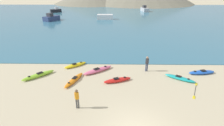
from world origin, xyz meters
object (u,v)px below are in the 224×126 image
moored_boat_4 (145,9)px  moored_boat_2 (56,10)px  kayak_on_sand_2 (98,70)px  person_near_waterline (147,63)px  person_near_foreground (77,98)px  kayak_on_sand_0 (202,72)px  kayak_on_sand_3 (75,65)px  kayak_on_sand_5 (117,80)px  kayak_on_sand_6 (74,80)px  moored_boat_3 (51,18)px  kayak_on_sand_4 (38,75)px  loose_paddle (195,90)px  kayak_on_sand_1 (180,78)px  moored_boat_1 (105,17)px

moored_boat_4 → moored_boat_2: bearing=-175.1°
kayak_on_sand_2 → person_near_waterline: bearing=2.2°
moored_boat_4 → person_near_foreground: bearing=-103.7°
kayak_on_sand_0 → moored_boat_2: moored_boat_2 is taller
kayak_on_sand_3 → moored_boat_4: 48.97m
kayak_on_sand_3 → kayak_on_sand_5: bearing=-35.5°
kayak_on_sand_6 → moored_boat_4: (14.33, 50.00, 0.64)m
moored_boat_2 → moored_boat_3: size_ratio=0.83×
kayak_on_sand_2 → kayak_on_sand_4: bearing=-167.9°
kayak_on_sand_4 → moored_boat_2: (-12.78, 46.51, 0.48)m
kayak_on_sand_6 → person_near_waterline: person_near_waterline is taller
kayak_on_sand_2 → person_near_waterline: (5.14, 0.20, 0.78)m
kayak_on_sand_0 → kayak_on_sand_2: size_ratio=0.90×
kayak_on_sand_0 → kayak_on_sand_3: (-13.41, 1.59, -0.00)m
kayak_on_sand_6 → loose_paddle: (10.87, -1.43, -0.13)m
moored_boat_4 → kayak_on_sand_0: bearing=-91.8°
kayak_on_sand_4 → moored_boat_2: moored_boat_2 is taller
kayak_on_sand_0 → kayak_on_sand_4: kayak_on_sand_4 is taller
kayak_on_sand_5 → kayak_on_sand_0: bearing=11.5°
kayak_on_sand_1 → person_near_waterline: bearing=149.0°
person_near_waterline → moored_boat_4: 48.24m
kayak_on_sand_1 → moored_boat_1: (-9.05, 33.11, 0.54)m
kayak_on_sand_4 → moored_boat_4: 52.38m
kayak_on_sand_3 → kayak_on_sand_5: 5.77m
kayak_on_sand_3 → moored_boat_2: size_ratio=0.65×
kayak_on_sand_6 → person_near_foreground: bearing=-73.9°
kayak_on_sand_2 → kayak_on_sand_5: size_ratio=1.15×
kayak_on_sand_3 → kayak_on_sand_6: size_ratio=0.79×
moored_boat_3 → person_near_foreground: bearing=-68.7°
kayak_on_sand_3 → kayak_on_sand_6: kayak_on_sand_3 is taller
kayak_on_sand_1 → kayak_on_sand_3: kayak_on_sand_3 is taller
kayak_on_sand_2 → moored_boat_3: bearing=116.7°
kayak_on_sand_3 → moored_boat_3: bearing=113.3°
person_near_foreground → person_near_waterline: 8.73m
kayak_on_sand_1 → moored_boat_4: moored_boat_4 is taller
person_near_waterline → moored_boat_4: moored_boat_4 is taller
person_near_foreground → moored_boat_4: (13.19, 53.97, -0.13)m
kayak_on_sand_3 → person_near_waterline: size_ratio=1.47×
kayak_on_sand_6 → loose_paddle: bearing=-7.5°
kayak_on_sand_1 → person_near_foreground: bearing=-153.6°
kayak_on_sand_4 → moored_boat_4: size_ratio=0.60×
kayak_on_sand_6 → person_near_waterline: bearing=17.6°
person_near_foreground → kayak_on_sand_3: bearing=103.2°
person_near_waterline → kayak_on_sand_3: bearing=172.2°
kayak_on_sand_2 → kayak_on_sand_5: 2.92m
kayak_on_sand_6 → person_near_waterline: size_ratio=1.86×
moored_boat_1 → person_near_foreground: bearing=-90.0°
kayak_on_sand_0 → loose_paddle: 3.76m
kayak_on_sand_3 → person_near_foreground: size_ratio=1.55×
kayak_on_sand_1 → moored_boat_2: size_ratio=0.71×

